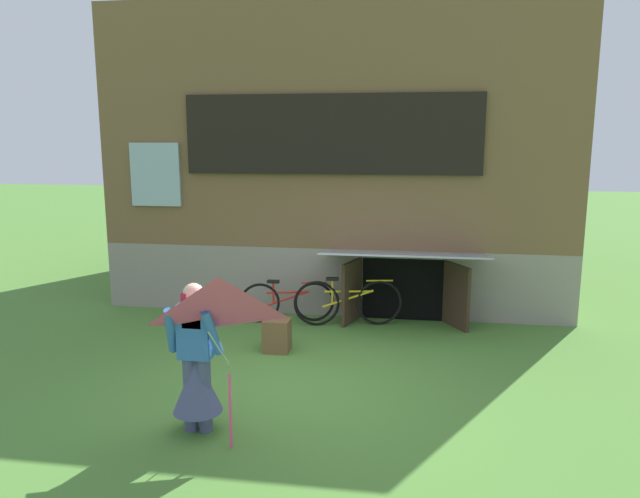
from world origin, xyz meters
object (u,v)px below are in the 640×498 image
kite (220,327)px  wooden_crate (277,335)px  bicycle_red (287,301)px  person (196,370)px  bicycle_yellow (348,302)px

kite → wooden_crate: 3.22m
kite → bicycle_red: kite is taller
person → wooden_crate: bearing=73.7°
person → bicycle_red: 3.88m
bicycle_yellow → bicycle_red: size_ratio=1.14×
bicycle_red → wooden_crate: bearing=-97.2°
bicycle_red → wooden_crate: (0.15, -1.41, -0.11)m
kite → bicycle_yellow: 4.55m
kite → bicycle_red: bearing=94.1°
kite → wooden_crate: (-0.17, 3.02, -1.11)m
kite → bicycle_red: size_ratio=1.10×
bicycle_yellow → bicycle_red: 1.03m
bicycle_yellow → bicycle_red: (-1.03, 0.03, -0.04)m
person → bicycle_red: size_ratio=1.03×
wooden_crate → person: bearing=-96.7°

